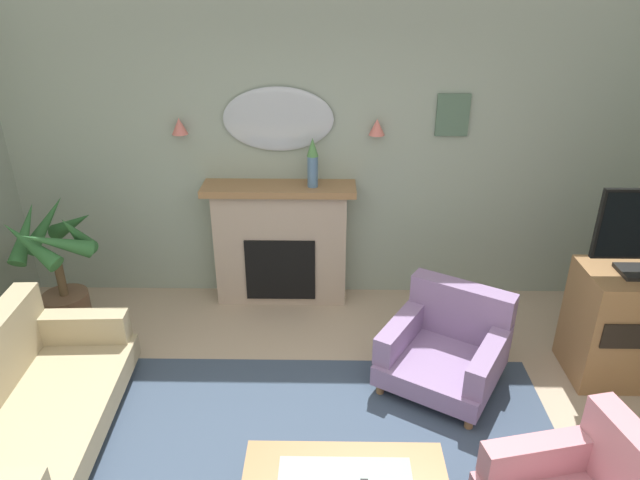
{
  "coord_description": "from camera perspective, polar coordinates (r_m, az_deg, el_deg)",
  "views": [
    {
      "loc": [
        0.02,
        -2.35,
        2.89
      ],
      "look_at": [
        -0.03,
        1.35,
        1.12
      ],
      "focal_mm": 31.99,
      "sensor_mm": 36.0,
      "label": 1
    }
  ],
  "objects": [
    {
      "name": "fireplace",
      "position": [
        5.29,
        -3.94,
        -0.51
      ],
      "size": [
        1.36,
        0.36,
        1.16
      ],
      "color": "tan",
      "rests_on": "ground"
    },
    {
      "name": "framed_picture",
      "position": [
        5.13,
        13.13,
        12.07
      ],
      "size": [
        0.28,
        0.03,
        0.36
      ],
      "primitive_type": "cube",
      "color": "#4C6B56"
    },
    {
      "name": "wall_mirror",
      "position": [
        5.03,
        -4.2,
        11.94
      ],
      "size": [
        0.96,
        0.06,
        0.56
      ],
      "primitive_type": "ellipsoid",
      "color": "#B2BCC6"
    },
    {
      "name": "potted_plant_corner_palm",
      "position": [
        5.3,
        -24.68,
        -2.55
      ],
      "size": [
        0.75,
        0.78,
        1.18
      ],
      "color": "brown",
      "rests_on": "ground"
    },
    {
      "name": "wall_sconce_right",
      "position": [
        5.0,
        5.72,
        11.19
      ],
      "size": [
        0.14,
        0.14,
        0.14
      ],
      "primitive_type": "cone",
      "color": "#D17066"
    },
    {
      "name": "floral_couch",
      "position": [
        4.32,
        -27.73,
        -14.46
      ],
      "size": [
        0.94,
        1.75,
        0.76
      ],
      "color": "tan",
      "rests_on": "ground"
    },
    {
      "name": "mantel_vase_centre",
      "position": [
        4.94,
        -0.74,
        7.85
      ],
      "size": [
        0.1,
        0.1,
        0.44
      ],
      "color": "#4C7093",
      "rests_on": "fireplace"
    },
    {
      "name": "armchair_in_corner",
      "position": [
        4.5,
        12.64,
        -10.19
      ],
      "size": [
        1.11,
        1.11,
        0.71
      ],
      "color": "gray",
      "rests_on": "ground"
    },
    {
      "name": "wall_back",
      "position": [
        5.15,
        0.6,
        9.86
      ],
      "size": [
        6.71,
        0.1,
        2.99
      ],
      "primitive_type": "cube",
      "color": "#93A393",
      "rests_on": "ground"
    },
    {
      "name": "wall_sconce_left",
      "position": [
        5.14,
        -13.89,
        11.0
      ],
      "size": [
        0.14,
        0.14,
        0.14
      ],
      "primitive_type": "cone",
      "color": "#D17066"
    },
    {
      "name": "tv_cabinet",
      "position": [
        4.95,
        28.46,
        -7.44
      ],
      "size": [
        0.8,
        0.57,
        0.9
      ],
      "color": "olive",
      "rests_on": "ground"
    }
  ]
}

